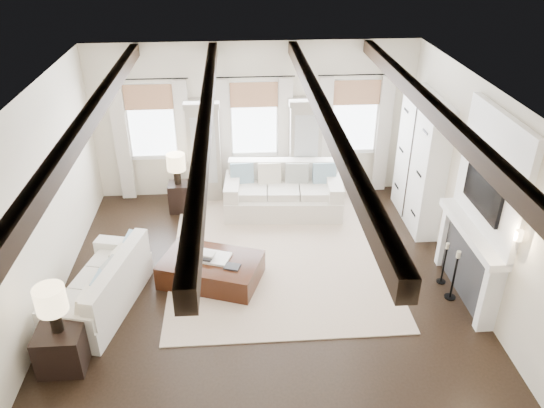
{
  "coord_description": "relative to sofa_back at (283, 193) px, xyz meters",
  "views": [
    {
      "loc": [
        -0.38,
        -6.47,
        5.35
      ],
      "look_at": [
        0.17,
        1.08,
        1.15
      ],
      "focal_mm": 35.0,
      "sensor_mm": 36.0,
      "label": 1
    }
  ],
  "objects": [
    {
      "name": "ottoman",
      "position": [
        -1.38,
        -2.23,
        -0.19
      ],
      "size": [
        1.8,
        1.44,
        0.41
      ],
      "primitive_type": "cube",
      "rotation": [
        0.0,
        0.0,
        -0.34
      ],
      "color": "black",
      "rests_on": "ground"
    },
    {
      "name": "sofa_left",
      "position": [
        -2.99,
        -2.78,
        -0.04
      ],
      "size": [
        1.37,
        2.17,
        0.86
      ],
      "color": "silver",
      "rests_on": "ground"
    },
    {
      "name": "book_loose",
      "position": [
        -1.03,
        -2.47,
        0.03
      ],
      "size": [
        0.29,
        0.25,
        0.03
      ],
      "primitive_type": "cube",
      "rotation": [
        0.0,
        0.0,
        -0.34
      ],
      "color": "#262628",
      "rests_on": "ottoman"
    },
    {
      "name": "room_shell",
      "position": [
        0.23,
        -1.96,
        1.5
      ],
      "size": [
        6.54,
        7.54,
        3.22
      ],
      "color": "silver",
      "rests_on": "ground"
    },
    {
      "name": "candlestick_far",
      "position": [
        2.38,
        -2.55,
        -0.08
      ],
      "size": [
        0.15,
        0.15,
        0.75
      ],
      "color": "black",
      "rests_on": "ground"
    },
    {
      "name": "sofa_back",
      "position": [
        0.0,
        0.0,
        0.0
      ],
      "size": [
        2.36,
        1.19,
        0.98
      ],
      "color": "silver",
      "rests_on": "ground"
    },
    {
      "name": "side_table_front",
      "position": [
        -3.28,
        -3.95,
        -0.09
      ],
      "size": [
        0.6,
        0.6,
        0.6
      ],
      "primitive_type": "cube",
      "color": "black",
      "rests_on": "ground"
    },
    {
      "name": "candlestick_near",
      "position": [
        2.38,
        -2.96,
        -0.03
      ],
      "size": [
        0.18,
        0.18,
        0.88
      ],
      "color": "black",
      "rests_on": "ground"
    },
    {
      "name": "side_table_back",
      "position": [
        -2.08,
        0.17,
        -0.09
      ],
      "size": [
        0.4,
        0.4,
        0.61
      ],
      "primitive_type": "cube",
      "color": "black",
      "rests_on": "ground"
    },
    {
      "name": "lamp_front",
      "position": [
        -3.28,
        -3.95,
        0.67
      ],
      "size": [
        0.39,
        0.39,
        0.68
      ],
      "color": "black",
      "rests_on": "side_table_front"
    },
    {
      "name": "area_rug",
      "position": [
        -0.21,
        -1.3,
        -0.38
      ],
      "size": [
        3.72,
        4.89,
        0.02
      ],
      "primitive_type": "cube",
      "color": "#C6AF99",
      "rests_on": "ground"
    },
    {
      "name": "book_upper",
      "position": [
        -1.42,
        -2.21,
        0.11
      ],
      "size": [
        0.26,
        0.23,
        0.03
      ],
      "primitive_type": "cube",
      "rotation": [
        0.0,
        0.0,
        -0.34
      ],
      "color": "beige",
      "rests_on": "book_lower"
    },
    {
      "name": "ground",
      "position": [
        -0.52,
        -2.86,
        -0.39
      ],
      "size": [
        7.5,
        7.5,
        0.0
      ],
      "primitive_type": "plane",
      "color": "black",
      "rests_on": "ground"
    },
    {
      "name": "book_lower",
      "position": [
        -1.47,
        -2.23,
        0.08
      ],
      "size": [
        0.31,
        0.28,
        0.04
      ],
      "primitive_type": "cube",
      "rotation": [
        0.0,
        0.0,
        -0.34
      ],
      "color": "#262628",
      "rests_on": "tray"
    },
    {
      "name": "lamp_back",
      "position": [
        -2.08,
        0.17,
        0.64
      ],
      "size": [
        0.36,
        0.36,
        0.63
      ],
      "color": "black",
      "rests_on": "side_table_back"
    },
    {
      "name": "tray",
      "position": [
        -1.33,
        -2.2,
        0.04
      ],
      "size": [
        0.6,
        0.53,
        0.04
      ],
      "primitive_type": "cube",
      "rotation": [
        0.0,
        0.0,
        -0.34
      ],
      "color": "white",
      "rests_on": "ottoman"
    }
  ]
}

